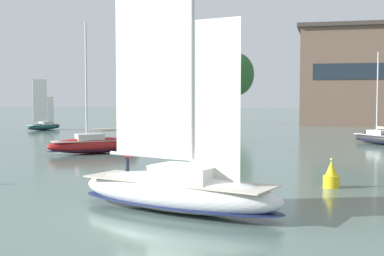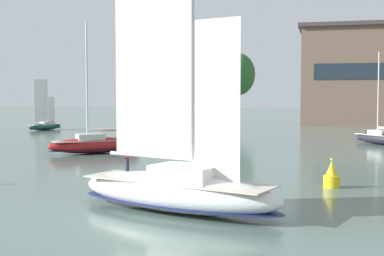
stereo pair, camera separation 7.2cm
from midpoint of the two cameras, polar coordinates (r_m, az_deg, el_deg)
The scene contains 9 objects.
ground_plane at distance 25.45m, azimuth -1.73°, elevation -8.87°, with size 400.00×400.00×0.00m, color slate.
tree_shore_left at distance 101.17m, azimuth 4.78°, elevation 5.72°, with size 6.49×6.49×13.35m.
tree_shore_right at distance 101.42m, azimuth 13.94°, elevation 7.59°, with size 8.90×8.90×18.32m.
sailboat_main at distance 25.22m, azimuth -1.70°, elevation -6.30°, with size 11.24×6.16×14.88m.
sailboat_moored_near_marina at distance 63.11m, azimuth 19.42°, elevation -1.00°, with size 6.52×6.99×10.29m.
sailboat_moored_mid_channel at distance 62.00m, azimuth -0.75°, elevation -1.02°, with size 5.97×3.88×8.02m.
sailboat_moored_far_slip at distance 86.69m, azimuth -15.52°, elevation 0.28°, with size 3.82×6.54×8.70m.
sailboat_moored_outer_mooring at distance 51.12m, azimuth -10.44°, elevation -1.73°, with size 8.57×7.43×12.25m.
channel_buoy at distance 32.76m, azimuth 14.58°, elevation -4.97°, with size 0.96×0.96×1.76m.
Camera 1 is at (6.70, -23.94, 5.47)m, focal length 50.00 mm.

